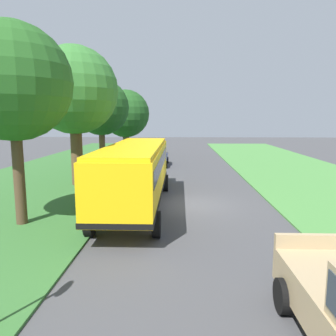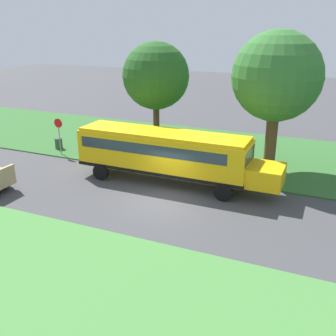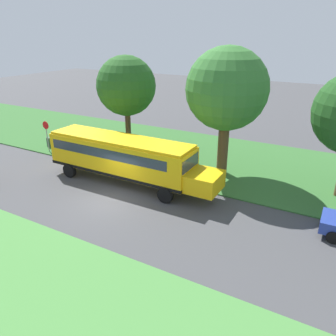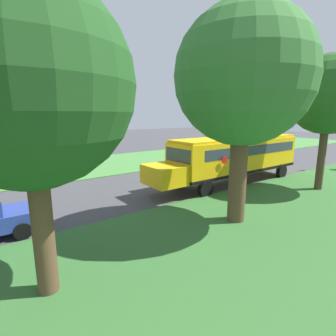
% 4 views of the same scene
% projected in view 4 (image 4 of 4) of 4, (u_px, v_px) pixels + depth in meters
% --- Properties ---
extents(ground_plane, '(120.00, 120.00, 0.00)m').
position_uv_depth(ground_plane, '(198.00, 176.00, 20.12)').
color(ground_plane, '#424244').
extents(grass_far_side, '(10.00, 80.00, 0.07)m').
position_uv_depth(grass_far_side, '(139.00, 160.00, 27.21)').
color(grass_far_side, '#47843D').
rests_on(grass_far_side, ground).
extents(school_bus, '(2.84, 12.42, 3.16)m').
position_uv_depth(school_bus, '(234.00, 155.00, 17.97)').
color(school_bus, yellow).
rests_on(school_bus, ground).
extents(pickup_truck, '(2.28, 5.40, 2.10)m').
position_uv_depth(pickup_truck, '(258.00, 148.00, 28.69)').
color(pickup_truck, tan).
rests_on(pickup_truck, ground).
extents(oak_tree_beside_bus, '(4.62, 4.62, 8.11)m').
position_uv_depth(oak_tree_beside_bus, '(331.00, 95.00, 15.25)').
color(oak_tree_beside_bus, '#4C3826').
rests_on(oak_tree_beside_bus, ground).
extents(oak_tree_roadside_mid, '(5.56, 5.56, 8.94)m').
position_uv_depth(oak_tree_roadside_mid, '(245.00, 76.00, 10.48)').
color(oak_tree_roadside_mid, brown).
rests_on(oak_tree_roadside_mid, ground).
extents(oak_tree_far_end, '(4.87, 4.87, 7.77)m').
position_uv_depth(oak_tree_far_end, '(30.00, 85.00, 5.95)').
color(oak_tree_far_end, brown).
rests_on(oak_tree_far_end, ground).
extents(stop_sign, '(0.08, 0.68, 2.74)m').
position_uv_depth(stop_sign, '(325.00, 150.00, 22.06)').
color(stop_sign, gray).
rests_on(stop_sign, ground).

